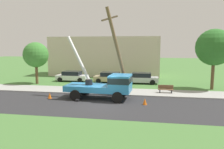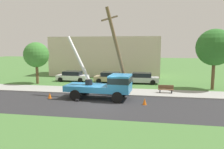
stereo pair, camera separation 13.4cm
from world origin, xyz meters
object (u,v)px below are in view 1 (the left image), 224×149
at_px(parked_sedan_tan, 110,77).
at_px(park_bench, 166,89).
at_px(traffic_cone_ahead, 145,101).
at_px(parked_sedan_white, 72,76).
at_px(roadside_tree_near, 36,55).
at_px(utility_truck, 107,84).
at_px(leaning_utility_pole, 118,52).
at_px(traffic_cone_behind, 50,96).
at_px(roadside_tree_far, 214,47).
at_px(parked_sedan_silver, 141,78).

bearing_deg(parked_sedan_tan, park_bench, -39.94).
relative_size(traffic_cone_ahead, parked_sedan_white, 0.13).
bearing_deg(roadside_tree_near, utility_truck, -31.92).
distance_m(leaning_utility_pole, traffic_cone_behind, 7.85).
xyz_separation_m(utility_truck, parked_sedan_tan, (-1.32, 9.24, -0.70)).
bearing_deg(utility_truck, traffic_cone_behind, -172.79).
relative_size(parked_sedan_tan, roadside_tree_far, 0.65).
bearing_deg(leaning_utility_pole, traffic_cone_ahead, -45.77).
bearing_deg(leaning_utility_pole, roadside_tree_near, 155.40).
relative_size(leaning_utility_pole, roadside_tree_near, 1.59).
relative_size(park_bench, roadside_tree_near, 0.29).
distance_m(traffic_cone_behind, parked_sedan_tan, 10.77).
xyz_separation_m(parked_sedan_white, roadside_tree_far, (17.91, -2.89, 4.10)).
xyz_separation_m(roadside_tree_near, roadside_tree_far, (21.80, -0.15, 1.01)).
bearing_deg(parked_sedan_tan, parked_sedan_silver, 0.21).
distance_m(leaning_utility_pole, parked_sedan_silver, 8.95).
distance_m(leaning_utility_pole, traffic_cone_ahead, 5.75).
xyz_separation_m(parked_sedan_silver, park_bench, (2.77, -5.86, -0.25)).
xyz_separation_m(parked_sedan_white, parked_sedan_tan, (5.53, -0.19, 0.00)).
xyz_separation_m(leaning_utility_pole, park_bench, (4.81, 2.01, -4.00)).
bearing_deg(roadside_tree_near, traffic_cone_behind, -54.50).
bearing_deg(park_bench, parked_sedan_silver, 115.28).
height_order(parked_sedan_silver, roadside_tree_near, roadside_tree_near).
xyz_separation_m(utility_truck, traffic_cone_ahead, (3.59, -1.44, -1.13)).
distance_m(leaning_utility_pole, park_bench, 6.57).
bearing_deg(park_bench, traffic_cone_behind, -159.82).
distance_m(parked_sedan_silver, roadside_tree_near, 14.20).
distance_m(leaning_utility_pole, parked_sedan_white, 11.75).
relative_size(utility_truck, traffic_cone_ahead, 12.06).
distance_m(utility_truck, park_bench, 6.66).
bearing_deg(parked_sedan_tan, traffic_cone_ahead, -65.27).
relative_size(traffic_cone_ahead, traffic_cone_behind, 1.00).
bearing_deg(parked_sedan_white, utility_truck, -53.99).
height_order(traffic_cone_behind, parked_sedan_tan, parked_sedan_tan).
height_order(traffic_cone_behind, park_bench, park_bench).
xyz_separation_m(utility_truck, traffic_cone_behind, (-5.47, -0.69, -1.13)).
height_order(parked_sedan_tan, roadside_tree_far, roadside_tree_far).
xyz_separation_m(leaning_utility_pole, roadside_tree_far, (10.22, 5.15, 0.35)).
relative_size(leaning_utility_pole, parked_sedan_white, 1.96).
bearing_deg(traffic_cone_behind, traffic_cone_ahead, -4.71).
bearing_deg(traffic_cone_behind, roadside_tree_near, 125.50).
distance_m(parked_sedan_white, parked_sedan_tan, 5.53).
height_order(parked_sedan_white, roadside_tree_near, roadside_tree_near).
bearing_deg(traffic_cone_behind, park_bench, 20.18).
bearing_deg(utility_truck, leaning_utility_pole, 58.68).
bearing_deg(roadside_tree_near, roadside_tree_far, -0.39).
xyz_separation_m(traffic_cone_ahead, parked_sedan_silver, (-0.71, 10.69, 0.43)).
bearing_deg(park_bench, roadside_tree_near, 168.64).
xyz_separation_m(utility_truck, roadside_tree_far, (11.06, 6.54, 3.40)).
distance_m(utility_truck, roadside_tree_far, 13.29).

